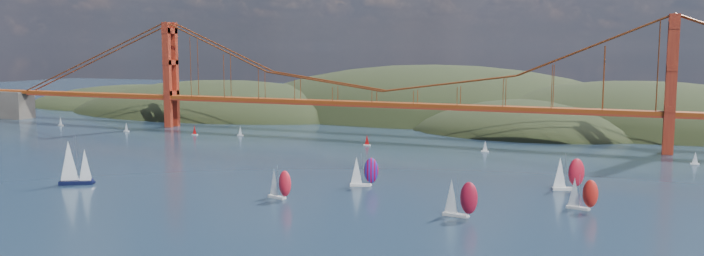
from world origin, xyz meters
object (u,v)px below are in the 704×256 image
at_px(racer_1, 460,198).
at_px(racer_rwb, 363,171).
at_px(sloop_navy, 74,163).
at_px(racer_0, 279,183).
at_px(racer_3, 568,173).
at_px(racer_2, 582,193).

distance_m(racer_1, racer_rwb, 44.57).
bearing_deg(sloop_navy, racer_0, -25.52).
height_order(racer_3, racer_rwb, racer_3).
bearing_deg(racer_0, racer_2, 28.96).
relative_size(racer_0, racer_rwb, 0.94).
distance_m(racer_1, racer_3, 49.18).
height_order(racer_1, racer_2, racer_1).
xyz_separation_m(sloop_navy, racer_1, (119.54, 5.87, -1.82)).
relative_size(sloop_navy, racer_2, 1.64).
bearing_deg(racer_1, racer_3, 71.58).
height_order(racer_2, racer_rwb, racer_rwb).
distance_m(sloop_navy, racer_3, 149.90).
bearing_deg(racer_0, racer_3, 46.04).
bearing_deg(racer_1, racer_rwb, 152.09).
xyz_separation_m(racer_0, racer_3, (73.25, 43.26, 0.69)).
distance_m(racer_3, racer_rwb, 60.69).
xyz_separation_m(racer_2, racer_3, (-5.81, 24.30, 0.73)).
relative_size(racer_2, racer_rwb, 0.93).
relative_size(sloop_navy, racer_3, 1.41).
relative_size(racer_3, racer_rwb, 1.08).
distance_m(sloop_navy, racer_1, 119.70).
distance_m(racer_2, racer_3, 25.00).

